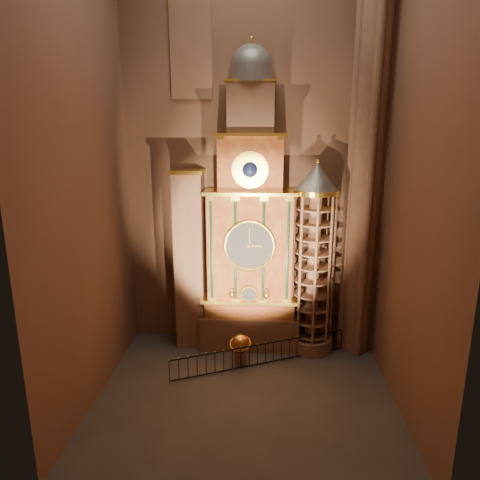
# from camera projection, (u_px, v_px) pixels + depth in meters

# --- Properties ---
(floor) EXTENTS (14.00, 14.00, 0.00)m
(floor) POSITION_uv_depth(u_px,v_px,m) (246.00, 394.00, 20.45)
(floor) COLOR #383330
(floor) RESTS_ON ground
(wall_back) EXTENTS (22.00, 0.00, 22.00)m
(wall_back) POSITION_uv_depth(u_px,v_px,m) (251.00, 154.00, 23.56)
(wall_back) COLOR brown
(wall_back) RESTS_ON floor
(wall_left) EXTENTS (0.00, 22.00, 22.00)m
(wall_left) POSITION_uv_depth(u_px,v_px,m) (82.00, 161.00, 18.16)
(wall_left) COLOR brown
(wall_left) RESTS_ON floor
(wall_right) EXTENTS (0.00, 22.00, 22.00)m
(wall_right) POSITION_uv_depth(u_px,v_px,m) (418.00, 162.00, 17.35)
(wall_right) COLOR brown
(wall_right) RESTS_ON floor
(astronomical_clock) EXTENTS (5.60, 2.41, 16.70)m
(astronomical_clock) POSITION_uv_depth(u_px,v_px,m) (250.00, 235.00, 23.62)
(astronomical_clock) COLOR #8C634C
(astronomical_clock) RESTS_ON floor
(portrait_tower) EXTENTS (1.80, 1.60, 10.20)m
(portrait_tower) POSITION_uv_depth(u_px,v_px,m) (190.00, 260.00, 24.20)
(portrait_tower) COLOR #8C634C
(portrait_tower) RESTS_ON floor
(stair_turret) EXTENTS (2.50, 2.50, 10.80)m
(stair_turret) POSITION_uv_depth(u_px,v_px,m) (313.00, 261.00, 23.51)
(stair_turret) COLOR #8C634C
(stair_turret) RESTS_ON floor
(gothic_pier) EXTENTS (2.04, 2.04, 22.00)m
(gothic_pier) POSITION_uv_depth(u_px,v_px,m) (368.00, 155.00, 22.24)
(gothic_pier) COLOR #8C634C
(gothic_pier) RESTS_ON floor
(stained_glass_window) EXTENTS (2.20, 0.14, 5.20)m
(stained_glass_window) POSITION_uv_depth(u_px,v_px,m) (191.00, 47.00, 22.32)
(stained_glass_window) COLOR navy
(stained_glass_window) RESTS_ON wall_back
(celestial_globe) EXTENTS (1.37, 1.32, 1.67)m
(celestial_globe) POSITION_uv_depth(u_px,v_px,m) (240.00, 347.00, 22.91)
(celestial_globe) COLOR #8C634C
(celestial_globe) RESTS_ON floor
(iron_railing) EXTENTS (9.13, 4.00, 1.19)m
(iron_railing) POSITION_uv_depth(u_px,v_px,m) (262.00, 354.00, 22.84)
(iron_railing) COLOR black
(iron_railing) RESTS_ON floor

